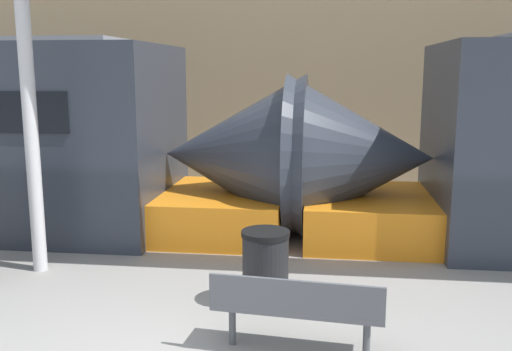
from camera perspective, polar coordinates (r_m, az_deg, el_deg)
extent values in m
cube|color=#9E8460|center=(14.07, 2.70, 9.70)|extent=(56.00, 0.20, 5.00)
cone|color=#2D333D|center=(9.30, 10.26, 1.84)|extent=(2.33, 2.63, 2.63)
cube|color=orange|center=(9.50, 11.41, -3.97)|extent=(2.10, 2.46, 0.70)
cone|color=#2D333D|center=(9.40, -2.11, 2.10)|extent=(2.33, 2.63, 2.63)
cube|color=orange|center=(9.63, -3.38, -3.58)|extent=(2.10, 2.46, 0.70)
cube|color=#4C4F54|center=(5.61, 4.23, -13.00)|extent=(1.67, 0.61, 0.04)
cube|color=#4C4F54|center=(5.35, 3.91, -12.04)|extent=(1.63, 0.20, 0.33)
cylinder|color=#4C4F54|center=(5.83, -2.38, -14.57)|extent=(0.07, 0.07, 0.43)
cylinder|color=#4C4F54|center=(5.65, 11.01, -15.60)|extent=(0.07, 0.07, 0.43)
cylinder|color=black|center=(6.64, 0.95, -9.51)|extent=(0.53, 0.53, 0.83)
cylinder|color=black|center=(6.50, 0.96, -5.82)|extent=(0.56, 0.56, 0.06)
cylinder|color=silver|center=(8.03, -21.59, 4.34)|extent=(0.19, 0.19, 3.86)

